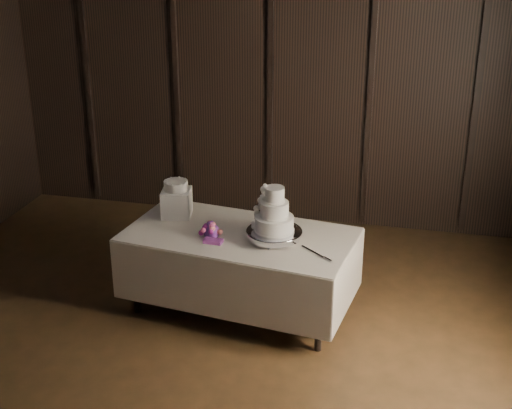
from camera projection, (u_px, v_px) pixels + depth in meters
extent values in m
cube|color=black|center=(171.00, 397.00, 5.37)|extent=(6.04, 7.04, 0.04)
cube|color=black|center=(271.00, 92.00, 7.95)|extent=(6.04, 0.04, 3.04)
cube|color=silver|center=(239.00, 234.00, 6.23)|extent=(2.10, 1.29, 0.01)
cube|color=white|center=(240.00, 275.00, 6.38)|extent=(1.93, 1.15, 0.71)
cylinder|color=silver|center=(274.00, 235.00, 6.08)|extent=(0.62, 0.62, 0.09)
cylinder|color=white|center=(274.00, 224.00, 6.04)|extent=(0.33, 0.33, 0.13)
cylinder|color=white|center=(274.00, 209.00, 5.99)|extent=(0.24, 0.24, 0.13)
cylinder|color=white|center=(275.00, 195.00, 5.94)|extent=(0.17, 0.17, 0.13)
cube|color=white|center=(177.00, 203.00, 6.56)|extent=(0.30, 0.30, 0.25)
cylinder|color=white|center=(176.00, 186.00, 6.49)|extent=(0.29, 0.29, 0.09)
cube|color=silver|center=(313.00, 252.00, 5.89)|extent=(0.30, 0.26, 0.01)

